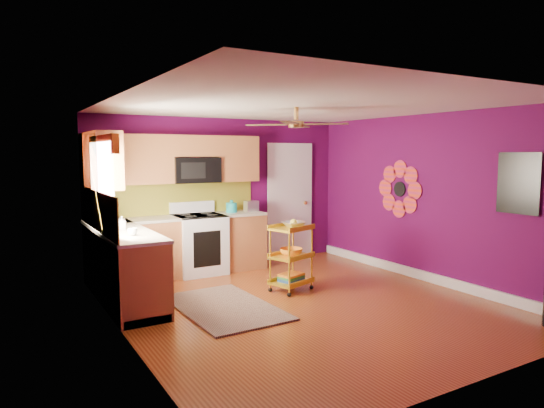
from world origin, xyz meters
TOP-DOWN VIEW (x-y plane):
  - ground at (0.00, 0.00)m, footprint 5.00×5.00m
  - room_envelope at (0.03, 0.00)m, footprint 4.54×5.04m
  - lower_cabinets at (-1.35, 1.82)m, footprint 2.81×2.31m
  - electric_range at (-0.55, 2.17)m, footprint 0.76×0.66m
  - upper_cabinetry at (-1.24, 2.17)m, footprint 2.80×2.30m
  - left_window at (-2.22, 1.05)m, footprint 0.08×1.35m
  - panel_door at (1.35, 2.47)m, footprint 0.95×0.11m
  - right_wall_art at (2.23, -0.34)m, footprint 0.04×2.74m
  - ceiling_fan at (0.00, 0.20)m, footprint 1.01×1.01m
  - shag_rug at (-0.95, 0.36)m, footprint 1.11×1.76m
  - rolling_cart at (0.19, 0.60)m, footprint 0.65×0.56m
  - teal_kettle at (0.06, 2.24)m, footprint 0.18×0.18m
  - toaster at (0.40, 2.18)m, footprint 0.22×0.15m
  - soap_bottle_a at (-1.95, 1.31)m, footprint 0.08×0.08m
  - soap_bottle_b at (-2.01, 1.61)m, footprint 0.12×0.12m
  - counter_dish at (-1.88, 1.94)m, footprint 0.24×0.24m
  - counter_cup at (-1.95, 0.77)m, footprint 0.11×0.11m

SIDE VIEW (x-z plane):
  - ground at x=0.00m, z-range 0.00..0.00m
  - shag_rug at x=-0.95m, z-range 0.00..0.02m
  - lower_cabinets at x=-1.35m, z-range -0.04..0.90m
  - electric_range at x=-0.55m, z-range -0.08..1.05m
  - rolling_cart at x=0.19m, z-range 0.01..1.02m
  - counter_dish at x=-1.88m, z-range 0.94..1.00m
  - counter_cup at x=-1.95m, z-range 0.94..1.03m
  - soap_bottle_b at x=-2.01m, z-range 0.94..1.09m
  - teal_kettle at x=0.06m, z-range 0.92..1.13m
  - panel_door at x=1.35m, z-range -0.05..2.10m
  - soap_bottle_a at x=-1.95m, z-range 0.94..1.11m
  - toaster at x=0.40m, z-range 0.94..1.12m
  - right_wall_art at x=2.23m, z-range 0.92..1.96m
  - room_envelope at x=0.03m, z-range 0.37..2.89m
  - left_window at x=-2.22m, z-range 1.20..2.28m
  - upper_cabinetry at x=-1.24m, z-range 1.17..2.43m
  - ceiling_fan at x=0.00m, z-range 2.16..2.42m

